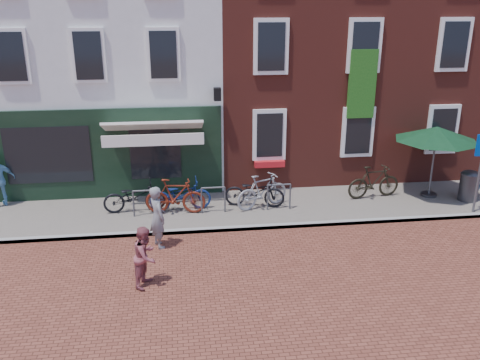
{
  "coord_description": "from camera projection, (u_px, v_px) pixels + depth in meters",
  "views": [
    {
      "loc": [
        -2.5,
        -12.89,
        6.12
      ],
      "look_at": [
        -0.79,
        0.42,
        1.38
      ],
      "focal_mm": 37.94,
      "sensor_mm": 36.0,
      "label": 1
    }
  ],
  "objects": [
    {
      "name": "building_brick_right",
      "position": [
        437.0,
        31.0,
        20.23
      ],
      "size": [
        6.0,
        8.0,
        10.0
      ],
      "primitive_type": "cube",
      "color": "maroon",
      "rests_on": "ground"
    },
    {
      "name": "boy",
      "position": [
        146.0,
        256.0,
        11.37
      ],
      "size": [
        0.76,
        0.85,
        1.43
      ],
      "primitive_type": "imported",
      "rotation": [
        0.0,
        0.0,
        1.18
      ],
      "color": "#92464D",
      "rests_on": "ground"
    },
    {
      "name": "litter_bin",
      "position": [
        469.0,
        184.0,
        16.07
      ],
      "size": [
        0.58,
        0.58,
        1.07
      ],
      "color": "#3B3B3E",
      "rests_on": "sidewalk"
    },
    {
      "name": "building_brick_mid",
      "position": [
        290.0,
        32.0,
        19.51
      ],
      "size": [
        6.0,
        8.0,
        10.0
      ],
      "primitive_type": "cube",
      "color": "maroon",
      "rests_on": "ground"
    },
    {
      "name": "parasol",
      "position": [
        437.0,
        131.0,
        15.9
      ],
      "size": [
        2.61,
        2.61,
        2.42
      ],
      "color": "#4C4C4F",
      "rests_on": "sidewalk"
    },
    {
      "name": "bicycle_2",
      "position": [
        180.0,
        195.0,
        15.35
      ],
      "size": [
        1.88,
        0.72,
        0.97
      ],
      "primitive_type": "imported",
      "rotation": [
        0.0,
        0.0,
        1.61
      ],
      "color": "navy",
      "rests_on": "sidewalk"
    },
    {
      "name": "sidewalk",
      "position": [
        292.0,
        206.0,
        15.9
      ],
      "size": [
        24.0,
        3.0,
        0.1
      ],
      "primitive_type": "cube",
      "color": "slate",
      "rests_on": "ground"
    },
    {
      "name": "bicycle_0",
      "position": [
        134.0,
        196.0,
        15.23
      ],
      "size": [
        1.9,
        0.81,
        0.97
      ],
      "primitive_type": "imported",
      "rotation": [
        0.0,
        0.0,
        1.66
      ],
      "color": "black",
      "rests_on": "sidewalk"
    },
    {
      "name": "bicycle_5",
      "position": [
        374.0,
        182.0,
        16.3
      ],
      "size": [
        1.85,
        0.75,
        1.08
      ],
      "primitive_type": "imported",
      "rotation": [
        0.0,
        0.0,
        1.71
      ],
      "color": "black",
      "rests_on": "sidewalk"
    },
    {
      "name": "building_stucco",
      "position": [
        105.0,
        47.0,
        18.84
      ],
      "size": [
        8.0,
        8.0,
        9.0
      ],
      "primitive_type": "cube",
      "color": "silver",
      "rests_on": "ground"
    },
    {
      "name": "woman",
      "position": [
        158.0,
        217.0,
        13.14
      ],
      "size": [
        0.61,
        0.72,
        1.68
      ],
      "primitive_type": "imported",
      "rotation": [
        0.0,
        0.0,
        1.97
      ],
      "color": "slate",
      "rests_on": "ground"
    },
    {
      "name": "ground",
      "position": [
        270.0,
        229.0,
        14.39
      ],
      "size": [
        80.0,
        80.0,
        0.0
      ],
      "primitive_type": "plane",
      "color": "brown"
    },
    {
      "name": "bicycle_1",
      "position": [
        175.0,
        196.0,
        15.09
      ],
      "size": [
        1.85,
        0.75,
        1.08
      ],
      "primitive_type": "imported",
      "rotation": [
        0.0,
        0.0,
        1.43
      ],
      "color": "#621D10",
      "rests_on": "sidewalk"
    },
    {
      "name": "bicycle_3",
      "position": [
        262.0,
        191.0,
        15.51
      ],
      "size": [
        1.85,
        1.19,
        1.08
      ],
      "primitive_type": "imported",
      "rotation": [
        0.0,
        0.0,
        1.99
      ],
      "color": "gray",
      "rests_on": "sidewalk"
    },
    {
      "name": "bicycle_4",
      "position": [
        255.0,
        192.0,
        15.6
      ],
      "size": [
        1.95,
        1.09,
        0.97
      ],
      "primitive_type": "imported",
      "rotation": [
        0.0,
        0.0,
        1.32
      ],
      "color": "black",
      "rests_on": "sidewalk"
    }
  ]
}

